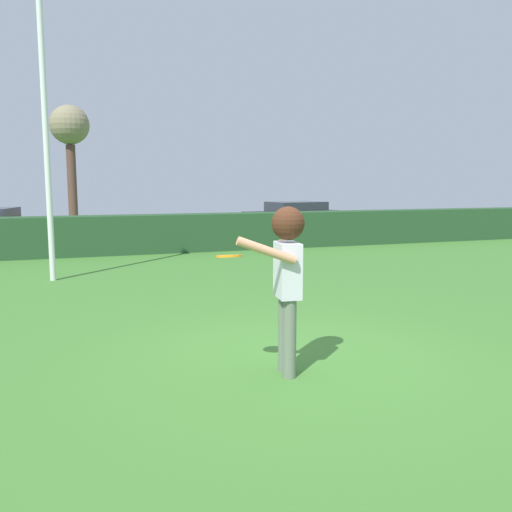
{
  "coord_description": "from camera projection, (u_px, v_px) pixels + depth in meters",
  "views": [
    {
      "loc": [
        -2.44,
        -5.54,
        2.04
      ],
      "look_at": [
        -0.28,
        0.61,
        1.15
      ],
      "focal_mm": 37.97,
      "sensor_mm": 36.0,
      "label": 1
    }
  ],
  "objects": [
    {
      "name": "lamppost",
      "position": [
        45.0,
        123.0,
        10.92
      ],
      "size": [
        0.24,
        0.24,
        5.83
      ],
      "color": "silver",
      "rests_on": "ground"
    },
    {
      "name": "bare_elm_tree",
      "position": [
        70.0,
        132.0,
        22.45
      ],
      "size": [
        1.61,
        1.61,
        5.22
      ],
      "color": "brown",
      "rests_on": "ground"
    },
    {
      "name": "frisbee",
      "position": [
        229.0,
        256.0,
        5.51
      ],
      "size": [
        0.27,
        0.27,
        0.05
      ],
      "color": "orange"
    },
    {
      "name": "parked_car_black",
      "position": [
        296.0,
        215.0,
        22.53
      ],
      "size": [
        4.42,
        2.35,
        1.25
      ],
      "color": "black",
      "rests_on": "ground"
    },
    {
      "name": "hedge_row",
      "position": [
        156.0,
        234.0,
        15.83
      ],
      "size": [
        29.59,
        0.9,
        1.11
      ],
      "primitive_type": "cube",
      "color": "#254928",
      "rests_on": "ground"
    },
    {
      "name": "person",
      "position": [
        287.0,
        268.0,
        5.64
      ],
      "size": [
        0.79,
        0.56,
        1.79
      ],
      "color": "slate",
      "rests_on": "ground"
    },
    {
      "name": "ground_plane",
      "position": [
        297.0,
        360.0,
        6.25
      ],
      "size": [
        60.0,
        60.0,
        0.0
      ],
      "primitive_type": "plane",
      "color": "#40782F"
    }
  ]
}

